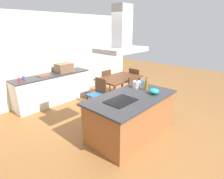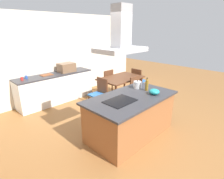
{
  "view_description": "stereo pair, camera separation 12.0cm",
  "coord_description": "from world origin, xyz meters",
  "px_view_note": "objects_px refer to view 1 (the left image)",
  "views": [
    {
      "loc": [
        -2.83,
        -2.05,
        2.27
      ],
      "look_at": [
        -0.17,
        0.4,
        1.0
      ],
      "focal_mm": 28.6,
      "sensor_mm": 36.0,
      "label": 1
    },
    {
      "loc": [
        -2.75,
        -2.14,
        2.27
      ],
      "look_at": [
        -0.17,
        0.4,
        1.0
      ],
      "focal_mm": 28.6,
      "sensor_mm": 36.0,
      "label": 2
    }
  ],
  "objects_px": {
    "countertop_microwave": "(64,68)",
    "tea_kettle": "(137,84)",
    "mixing_bowl": "(154,91)",
    "chair_at_right_end": "(135,79)",
    "range_hood": "(122,37)",
    "dining_table": "(119,80)",
    "coffee_mug_red": "(19,80)",
    "chair_facing_island": "(136,89)",
    "olive_oil_bottle": "(146,85)",
    "cutting_board": "(44,75)",
    "coffee_mug_blue": "(23,78)",
    "cooktop": "(121,101)",
    "chair_facing_back_wall": "(104,81)",
    "chair_at_left_end": "(98,92)"
  },
  "relations": [
    {
      "from": "olive_oil_bottle",
      "to": "countertop_microwave",
      "type": "distance_m",
      "value": 2.9
    },
    {
      "from": "coffee_mug_blue",
      "to": "coffee_mug_red",
      "type": "bearing_deg",
      "value": -150.56
    },
    {
      "from": "chair_facing_island",
      "to": "chair_at_left_end",
      "type": "height_order",
      "value": "same"
    },
    {
      "from": "cooktop",
      "to": "chair_facing_back_wall",
      "type": "height_order",
      "value": "cooktop"
    },
    {
      "from": "mixing_bowl",
      "to": "chair_at_right_end",
      "type": "distance_m",
      "value": 2.6
    },
    {
      "from": "coffee_mug_blue",
      "to": "chair_facing_island",
      "type": "relative_size",
      "value": 0.1
    },
    {
      "from": "coffee_mug_blue",
      "to": "dining_table",
      "type": "bearing_deg",
      "value": -31.09
    },
    {
      "from": "coffee_mug_blue",
      "to": "range_hood",
      "type": "bearing_deg",
      "value": -77.52
    },
    {
      "from": "cutting_board",
      "to": "chair_facing_back_wall",
      "type": "relative_size",
      "value": 0.38
    },
    {
      "from": "cutting_board",
      "to": "chair_at_right_end",
      "type": "xyz_separation_m",
      "value": [
        2.7,
        -1.41,
        -0.4
      ]
    },
    {
      "from": "chair_at_right_end",
      "to": "chair_at_left_end",
      "type": "xyz_separation_m",
      "value": [
        -1.83,
        0.0,
        0.0
      ]
    },
    {
      "from": "tea_kettle",
      "to": "dining_table",
      "type": "height_order",
      "value": "tea_kettle"
    },
    {
      "from": "cutting_board",
      "to": "dining_table",
      "type": "height_order",
      "value": "cutting_board"
    },
    {
      "from": "cutting_board",
      "to": "range_hood",
      "type": "xyz_separation_m",
      "value": [
        0.07,
        -2.93,
        1.19
      ]
    },
    {
      "from": "tea_kettle",
      "to": "coffee_mug_blue",
      "type": "bearing_deg",
      "value": 119.75
    },
    {
      "from": "chair_at_right_end",
      "to": "chair_facing_back_wall",
      "type": "bearing_deg",
      "value": 143.99
    },
    {
      "from": "countertop_microwave",
      "to": "coffee_mug_blue",
      "type": "relative_size",
      "value": 5.56
    },
    {
      "from": "chair_at_left_end",
      "to": "chair_facing_back_wall",
      "type": "xyz_separation_m",
      "value": [
        0.92,
        0.67,
        0.0
      ]
    },
    {
      "from": "chair_at_right_end",
      "to": "range_hood",
      "type": "distance_m",
      "value": 3.44
    },
    {
      "from": "tea_kettle",
      "to": "cooktop",
      "type": "bearing_deg",
      "value": -164.12
    },
    {
      "from": "mixing_bowl",
      "to": "coffee_mug_blue",
      "type": "relative_size",
      "value": 2.45
    },
    {
      "from": "countertop_microwave",
      "to": "chair_at_left_end",
      "type": "bearing_deg",
      "value": -81.49
    },
    {
      "from": "chair_facing_island",
      "to": "cooktop",
      "type": "bearing_deg",
      "value": -153.6
    },
    {
      "from": "cooktop",
      "to": "range_hood",
      "type": "bearing_deg",
      "value": 180.0
    },
    {
      "from": "coffee_mug_red",
      "to": "chair_facing_back_wall",
      "type": "distance_m",
      "value": 2.65
    },
    {
      "from": "mixing_bowl",
      "to": "range_hood",
      "type": "relative_size",
      "value": 0.24
    },
    {
      "from": "mixing_bowl",
      "to": "olive_oil_bottle",
      "type": "bearing_deg",
      "value": 68.45
    },
    {
      "from": "countertop_microwave",
      "to": "dining_table",
      "type": "height_order",
      "value": "countertop_microwave"
    },
    {
      "from": "chair_facing_island",
      "to": "chair_facing_back_wall",
      "type": "height_order",
      "value": "same"
    },
    {
      "from": "mixing_bowl",
      "to": "chair_at_right_end",
      "type": "relative_size",
      "value": 0.25
    },
    {
      "from": "mixing_bowl",
      "to": "coffee_mug_red",
      "type": "height_order",
      "value": "mixing_bowl"
    },
    {
      "from": "countertop_microwave",
      "to": "tea_kettle",
      "type": "bearing_deg",
      "value": -83.79
    },
    {
      "from": "olive_oil_bottle",
      "to": "cutting_board",
      "type": "bearing_deg",
      "value": 108.28
    },
    {
      "from": "tea_kettle",
      "to": "coffee_mug_blue",
      "type": "xyz_separation_m",
      "value": [
        -1.54,
        2.7,
        -0.04
      ]
    },
    {
      "from": "tea_kettle",
      "to": "mixing_bowl",
      "type": "distance_m",
      "value": 0.53
    },
    {
      "from": "olive_oil_bottle",
      "to": "range_hood",
      "type": "relative_size",
      "value": 0.33
    },
    {
      "from": "olive_oil_bottle",
      "to": "chair_at_left_end",
      "type": "relative_size",
      "value": 0.33
    },
    {
      "from": "cutting_board",
      "to": "chair_facing_island",
      "type": "relative_size",
      "value": 0.38
    },
    {
      "from": "olive_oil_bottle",
      "to": "cutting_board",
      "type": "xyz_separation_m",
      "value": [
        -0.97,
        2.93,
        -0.12
      ]
    },
    {
      "from": "cooktop",
      "to": "chair_facing_back_wall",
      "type": "distance_m",
      "value": 2.81
    },
    {
      "from": "olive_oil_bottle",
      "to": "coffee_mug_blue",
      "type": "relative_size",
      "value": 3.29
    },
    {
      "from": "coffee_mug_blue",
      "to": "cutting_board",
      "type": "bearing_deg",
      "value": -2.21
    },
    {
      "from": "cooktop",
      "to": "mixing_bowl",
      "type": "distance_m",
      "value": 0.84
    },
    {
      "from": "countertop_microwave",
      "to": "chair_facing_island",
      "type": "relative_size",
      "value": 0.56
    },
    {
      "from": "cooktop",
      "to": "cutting_board",
      "type": "bearing_deg",
      "value": 91.31
    },
    {
      "from": "dining_table",
      "to": "chair_facing_island",
      "type": "bearing_deg",
      "value": -90.0
    },
    {
      "from": "coffee_mug_blue",
      "to": "olive_oil_bottle",
      "type": "bearing_deg",
      "value": -62.24
    },
    {
      "from": "tea_kettle",
      "to": "countertop_microwave",
      "type": "distance_m",
      "value": 2.64
    },
    {
      "from": "coffee_mug_blue",
      "to": "cutting_board",
      "type": "distance_m",
      "value": 0.59
    },
    {
      "from": "chair_facing_island",
      "to": "mixing_bowl",
      "type": "bearing_deg",
      "value": -129.49
    }
  ]
}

